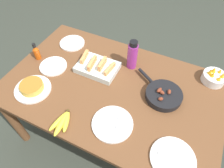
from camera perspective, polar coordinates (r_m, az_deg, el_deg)
ground_plane at (r=2.08m, az=0.00°, el=-13.33°), size 14.00×14.00×0.00m
dining_table at (r=1.54m, az=0.00°, el=-2.82°), size 1.58×0.99×0.72m
banana_bunch at (r=1.32m, az=-13.98°, el=-10.34°), size 0.12×0.20×0.04m
melon_tray at (r=1.56m, az=-4.21°, el=4.90°), size 0.31×0.22×0.10m
skillet at (r=1.43m, az=14.40°, el=-3.00°), size 0.37×0.29×0.08m
frittata_plate_center at (r=1.54m, az=-21.82°, el=-0.96°), size 0.26×0.26×0.06m
empty_plate_near_front at (r=1.25m, az=16.96°, el=-19.69°), size 0.26×0.26×0.02m
empty_plate_far_left at (r=1.66m, az=-16.41°, el=4.91°), size 0.22×0.22×0.02m
empty_plate_far_right at (r=1.29m, az=0.14°, el=-11.31°), size 0.26×0.26×0.02m
empty_plate_mid_edge at (r=1.84m, az=-11.29°, el=11.38°), size 0.22×0.22×0.02m
fruit_bowl_mango at (r=1.65m, az=27.11°, el=1.74°), size 0.17×0.17×0.11m
water_bottle at (r=1.54m, az=5.85°, el=8.19°), size 0.08×0.08×0.24m
hot_sauce_bottle at (r=1.74m, az=-20.78°, el=8.51°), size 0.05×0.05×0.15m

